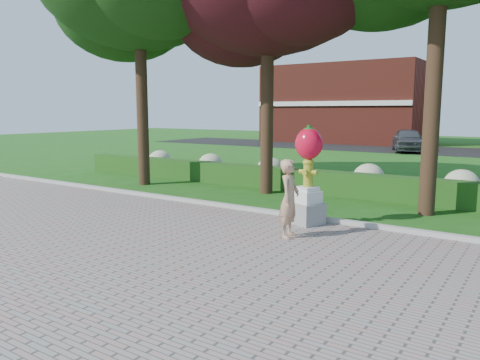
{
  "coord_description": "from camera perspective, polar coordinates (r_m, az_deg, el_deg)",
  "views": [
    {
      "loc": [
        6.3,
        -8.07,
        2.88
      ],
      "look_at": [
        0.23,
        1.0,
        1.26
      ],
      "focal_mm": 35.0,
      "sensor_mm": 36.0,
      "label": 1
    }
  ],
  "objects": [
    {
      "name": "lawn_hedge",
      "position": [
        16.52,
        10.99,
        -0.35
      ],
      "size": [
        24.0,
        0.7,
        0.8
      ],
      "primitive_type": "cube",
      "color": "#244D16",
      "rests_on": "ground"
    },
    {
      "name": "hydrangea_row",
      "position": [
        17.22,
        14.06,
        0.41
      ],
      "size": [
        20.1,
        1.1,
        0.99
      ],
      "color": "#B3BA8E",
      "rests_on": "ground"
    },
    {
      "name": "street",
      "position": [
        36.73,
        23.87,
        3.24
      ],
      "size": [
        50.0,
        8.0,
        0.02
      ],
      "primitive_type": "cube",
      "color": "black",
      "rests_on": "ground"
    },
    {
      "name": "ground",
      "position": [
        10.63,
        -4.05,
        -7.29
      ],
      "size": [
        100.0,
        100.0,
        0.0
      ],
      "primitive_type": "plane",
      "color": "#1F5014",
      "rests_on": "ground"
    },
    {
      "name": "hydrant_sculpture",
      "position": [
        11.8,
        8.31,
        0.94
      ],
      "size": [
        0.88,
        0.88,
        2.49
      ],
      "rotation": [
        0.0,
        0.0,
        -0.39
      ],
      "color": "gray",
      "rests_on": "walkway"
    },
    {
      "name": "parked_car",
      "position": [
        35.23,
        19.78,
        4.63
      ],
      "size": [
        3.46,
        5.2,
        1.64
      ],
      "primitive_type": "imported",
      "rotation": [
        0.0,
        0.0,
        0.35
      ],
      "color": "#404247",
      "rests_on": "street"
    },
    {
      "name": "building_left",
      "position": [
        45.12,
        12.79,
        9.02
      ],
      "size": [
        14.0,
        8.0,
        7.0
      ],
      "primitive_type": "cube",
      "color": "maroon",
      "rests_on": "ground"
    },
    {
      "name": "walkway",
      "position": [
        8.03,
        -22.34,
        -13.09
      ],
      "size": [
        40.0,
        14.0,
        0.04
      ],
      "primitive_type": "cube",
      "color": "gray",
      "rests_on": "ground"
    },
    {
      "name": "curb",
      "position": [
        13.04,
        4.07,
        -4.0
      ],
      "size": [
        40.0,
        0.18,
        0.15
      ],
      "primitive_type": "cube",
      "color": "#ADADA5",
      "rests_on": "ground"
    },
    {
      "name": "woman",
      "position": [
        10.54,
        6.03,
        -2.27
      ],
      "size": [
        0.53,
        0.71,
        1.78
      ],
      "primitive_type": "imported",
      "rotation": [
        0.0,
        0.0,
        1.74
      ],
      "color": "tan",
      "rests_on": "walkway"
    }
  ]
}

